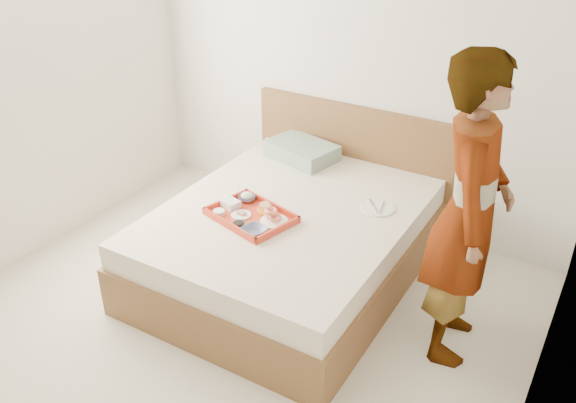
{
  "coord_description": "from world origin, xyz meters",
  "views": [
    {
      "loc": [
        1.85,
        -2.05,
        2.58
      ],
      "look_at": [
        0.09,
        0.9,
        0.65
      ],
      "focal_mm": 38.04,
      "sensor_mm": 36.0,
      "label": 1
    }
  ],
  "objects_px": {
    "tray": "(251,215)",
    "dinner_plate": "(378,208)",
    "person": "(469,213)",
    "bed": "(289,242)"
  },
  "relations": [
    {
      "from": "tray",
      "to": "person",
      "type": "relative_size",
      "value": 0.29
    },
    {
      "from": "bed",
      "to": "dinner_plate",
      "type": "bearing_deg",
      "value": 31.06
    },
    {
      "from": "tray",
      "to": "bed",
      "type": "bearing_deg",
      "value": 71.95
    },
    {
      "from": "person",
      "to": "bed",
      "type": "bearing_deg",
      "value": 74.15
    },
    {
      "from": "bed",
      "to": "person",
      "type": "distance_m",
      "value": 1.36
    },
    {
      "from": "dinner_plate",
      "to": "person",
      "type": "bearing_deg",
      "value": -30.77
    },
    {
      "from": "tray",
      "to": "dinner_plate",
      "type": "bearing_deg",
      "value": 54.32
    },
    {
      "from": "bed",
      "to": "tray",
      "type": "distance_m",
      "value": 0.4
    },
    {
      "from": "dinner_plate",
      "to": "tray",
      "type": "bearing_deg",
      "value": -140.76
    },
    {
      "from": "bed",
      "to": "tray",
      "type": "bearing_deg",
      "value": -123.13
    }
  ]
}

